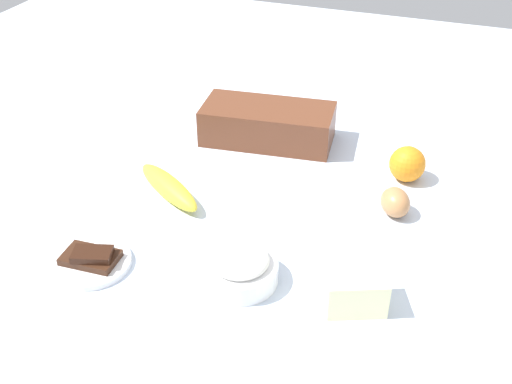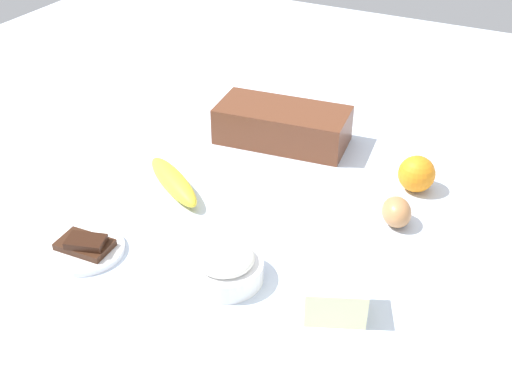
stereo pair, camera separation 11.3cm
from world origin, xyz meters
The scene contains 8 objects.
ground_plane centered at (0.00, 0.00, -0.01)m, with size 2.40×2.40×0.02m, color silver.
loaf_pan centered at (-0.07, 0.26, 0.04)m, with size 0.29×0.16×0.08m.
flour_bowl centered at (0.04, -0.19, 0.03)m, with size 0.12×0.12×0.06m.
banana centered at (-0.17, -0.01, 0.02)m, with size 0.19×0.04×0.04m, color yellow.
orange_fruit centered at (0.24, 0.20, 0.04)m, with size 0.07×0.07×0.07m, color orange.
butter_block centered at (0.22, -0.18, 0.03)m, with size 0.09×0.06×0.06m, color #F4EDB2.
egg_near_butter centered at (0.24, 0.08, 0.03)m, with size 0.05×0.05×0.07m, color #B87C4B.
chocolate_plate centered at (-0.20, -0.24, 0.01)m, with size 0.13×0.13×0.03m.
Camera 1 is at (0.32, -0.89, 0.67)m, focal length 44.00 mm.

